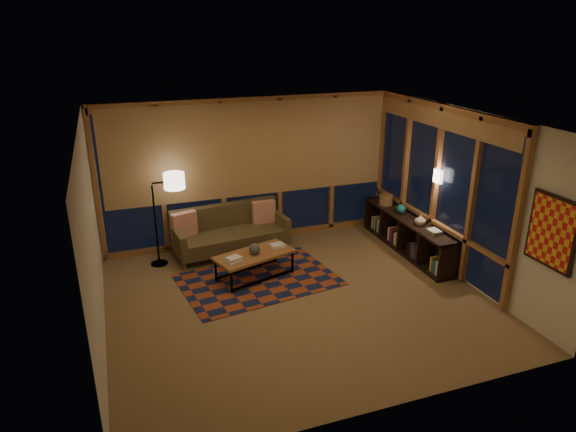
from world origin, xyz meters
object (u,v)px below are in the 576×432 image
object	(u,v)px
coffee_table	(255,265)
bookshelf	(407,234)
floor_lamp	(155,221)
sofa	(231,231)

from	to	relation	value
coffee_table	bookshelf	xyz separation A→B (m)	(2.89, 0.09, 0.10)
floor_lamp	sofa	bearing A→B (deg)	-2.14
sofa	coffee_table	xyz separation A→B (m)	(0.13, -1.07, -0.20)
sofa	coffee_table	world-z (taller)	sofa
sofa	coffee_table	size ratio (longest dim) A/B	1.57
coffee_table	floor_lamp	bearing A→B (deg)	126.89
coffee_table	floor_lamp	size ratio (longest dim) A/B	0.80
sofa	floor_lamp	bearing A→B (deg)	175.36
coffee_table	bookshelf	size ratio (longest dim) A/B	0.50
sofa	coffee_table	distance (m)	1.10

